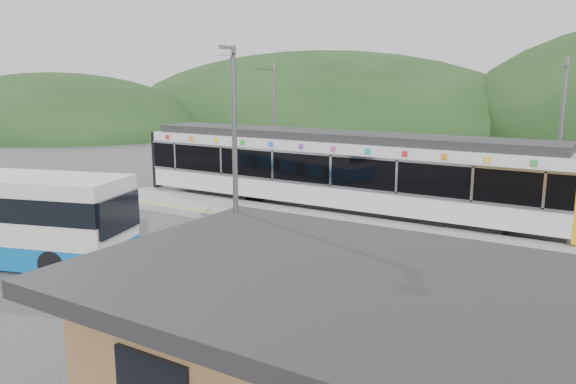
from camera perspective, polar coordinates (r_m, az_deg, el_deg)
The scene contains 9 objects.
ground at distance 20.27m, azimuth 1.98°, elevation -6.11°, with size 120.00×120.00×0.00m, color #4C4C4F.
hills at distance 23.16m, azimuth 22.25°, elevation -4.74°, with size 146.00×149.00×26.00m.
platform at distance 23.04m, azimuth 6.07°, elevation -3.63°, with size 26.00×3.20×0.30m, color #9E9E99.
yellow_line at distance 21.88m, azimuth 4.59°, elevation -4.00°, with size 26.00×0.10×0.01m, color yellow.
train at distance 25.85m, azimuth 4.93°, elevation 2.36°, with size 20.44×3.01×3.74m.
catenary_mast_west at distance 30.40m, azimuth -1.43°, elevation 6.74°, with size 0.18×1.80×7.00m.
catenary_mast_east at distance 25.61m, azimuth 25.91°, elevation 4.76°, with size 0.18×1.80×7.00m.
station_shelter at distance 9.70m, azimuth 6.53°, elevation -16.48°, with size 9.20×6.20×3.00m.
lamp_post at distance 13.08m, azimuth -5.75°, elevation 2.42°, with size 0.59×1.24×6.83m.
Camera 1 is at (9.58, -16.81, 6.06)m, focal length 35.00 mm.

